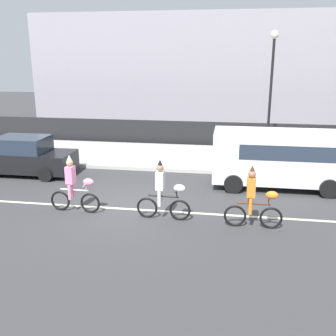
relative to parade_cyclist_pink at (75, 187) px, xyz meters
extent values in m
plane|color=#38383A|center=(1.54, 0.97, -0.84)|extent=(80.00, 80.00, 0.00)
cube|color=beige|center=(1.54, 0.47, -0.84)|extent=(36.00, 0.14, 0.01)
cube|color=#ADAAA3|center=(1.54, 7.47, -0.77)|extent=(60.00, 5.00, 0.15)
cube|color=black|center=(1.54, 10.37, -0.14)|extent=(40.00, 0.08, 1.40)
cube|color=#99939E|center=(5.04, 18.97, 3.02)|extent=(28.00, 8.00, 7.72)
torus|color=black|center=(0.51, -0.02, -0.51)|extent=(0.67, 0.10, 0.67)
torus|color=black|center=(-0.54, 0.03, -0.51)|extent=(0.67, 0.10, 0.67)
cylinder|color=silver|center=(-0.01, 0.00, -0.09)|extent=(0.97, 0.10, 0.05)
cylinder|color=silver|center=(-0.16, 0.01, 0.00)|extent=(0.04, 0.04, 0.18)
cylinder|color=silver|center=(0.41, -0.02, 0.02)|extent=(0.04, 0.04, 0.23)
cylinder|color=silver|center=(0.41, -0.02, 0.14)|extent=(0.06, 0.50, 0.03)
ellipsoid|color=pink|center=(0.49, -0.02, 0.21)|extent=(0.37, 0.22, 0.24)
cube|color=pink|center=(-0.11, 0.01, 0.42)|extent=(0.25, 0.33, 0.56)
sphere|color=tan|center=(-0.11, 0.01, 0.82)|extent=(0.22, 0.22, 0.22)
cone|color=silver|center=(-0.11, 0.01, 1.00)|extent=(0.14, 0.14, 0.16)
cylinder|color=pink|center=(-0.12, -0.13, -0.13)|extent=(0.11, 0.11, 0.48)
cylinder|color=pink|center=(-0.11, 0.15, -0.13)|extent=(0.11, 0.11, 0.48)
torus|color=black|center=(3.47, -0.16, -0.51)|extent=(0.67, 0.10, 0.67)
torus|color=black|center=(2.42, -0.12, -0.51)|extent=(0.67, 0.10, 0.67)
cylinder|color=black|center=(2.95, -0.14, -0.09)|extent=(0.97, 0.09, 0.05)
cylinder|color=black|center=(2.80, -0.13, 0.00)|extent=(0.04, 0.04, 0.18)
cylinder|color=black|center=(3.37, -0.15, 0.02)|extent=(0.04, 0.04, 0.23)
cylinder|color=black|center=(3.37, -0.15, 0.14)|extent=(0.05, 0.50, 0.03)
ellipsoid|color=white|center=(3.45, -0.16, 0.21)|extent=(0.37, 0.21, 0.24)
cube|color=white|center=(2.85, -0.13, 0.42)|extent=(0.25, 0.33, 0.56)
sphere|color=#9E7051|center=(2.85, -0.13, 0.82)|extent=(0.22, 0.22, 0.22)
cone|color=black|center=(2.85, -0.13, 1.00)|extent=(0.14, 0.14, 0.16)
cylinder|color=white|center=(2.84, -0.27, -0.13)|extent=(0.11, 0.11, 0.48)
cylinder|color=white|center=(2.85, 0.01, -0.13)|extent=(0.11, 0.11, 0.48)
torus|color=black|center=(6.21, -0.34, -0.51)|extent=(0.67, 0.07, 0.67)
torus|color=black|center=(5.16, -0.34, -0.51)|extent=(0.67, 0.07, 0.67)
cylinder|color=#4C2614|center=(5.68, -0.34, -0.09)|extent=(0.97, 0.05, 0.05)
cylinder|color=#4C2614|center=(5.53, -0.34, 0.00)|extent=(0.04, 0.04, 0.18)
cylinder|color=#4C2614|center=(6.10, -0.34, 0.02)|extent=(0.04, 0.04, 0.23)
cylinder|color=#4C2614|center=(6.10, -0.34, 0.14)|extent=(0.03, 0.50, 0.03)
ellipsoid|color=orange|center=(6.19, -0.34, 0.21)|extent=(0.36, 0.20, 0.24)
cube|color=orange|center=(5.58, -0.34, 0.42)|extent=(0.24, 0.32, 0.56)
sphere|color=#9E7051|center=(5.58, -0.34, 0.82)|extent=(0.22, 0.22, 0.22)
cone|color=#4C2614|center=(5.58, -0.34, 1.00)|extent=(0.14, 0.14, 0.16)
cylinder|color=orange|center=(5.58, -0.48, -0.13)|extent=(0.11, 0.11, 0.48)
cylinder|color=orange|center=(5.58, -0.20, -0.13)|extent=(0.11, 0.11, 0.48)
cube|color=white|center=(6.81, 3.67, 0.39)|extent=(5.00, 2.00, 1.90)
cube|color=#283342|center=(7.21, 3.67, 0.74)|extent=(3.90, 2.02, 0.56)
cylinder|color=black|center=(8.51, 2.67, -0.49)|extent=(0.70, 0.22, 0.70)
cylinder|color=black|center=(8.51, 4.67, -0.49)|extent=(0.70, 0.22, 0.70)
cylinder|color=black|center=(5.11, 2.67, -0.49)|extent=(0.70, 0.22, 0.70)
cylinder|color=black|center=(5.11, 4.67, -0.49)|extent=(0.70, 0.22, 0.70)
cube|color=black|center=(-3.71, 3.72, -0.24)|extent=(4.10, 1.72, 0.80)
cube|color=#232D3D|center=(-3.81, 3.72, 0.48)|extent=(2.10, 1.58, 0.64)
cylinder|color=black|center=(-2.44, 2.86, -0.54)|extent=(0.60, 0.20, 0.60)
cylinder|color=black|center=(-2.44, 4.58, -0.54)|extent=(0.60, 0.20, 0.60)
cylinder|color=black|center=(-4.98, 4.58, -0.54)|extent=(0.60, 0.20, 0.60)
cylinder|color=black|center=(6.63, 7.13, 2.06)|extent=(0.12, 0.12, 5.50)
sphere|color=#EAEACC|center=(6.63, 7.13, 4.99)|extent=(0.36, 0.36, 0.36)
camera|label=1|loc=(4.91, -11.41, 4.10)|focal=42.00mm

